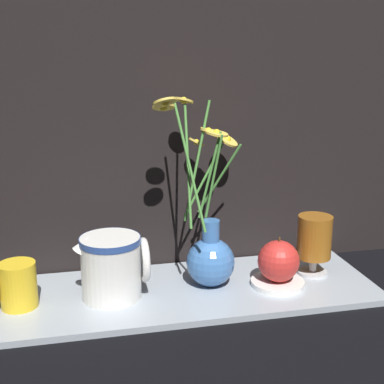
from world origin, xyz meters
TOP-DOWN VIEW (x-y plane):
  - ground_plane at (0.00, 0.00)m, footprint 6.00×6.00m
  - shelf at (0.00, 0.00)m, footprint 0.75×0.26m
  - backdrop_wall at (0.00, 0.15)m, footprint 1.25×0.02m
  - vase_with_flowers at (0.05, 0.01)m, footprint 0.20×0.17m
  - yellow_mug at (-0.31, -0.01)m, footprint 0.08×0.07m
  - ceramic_pitcher at (-0.14, -0.01)m, footprint 0.14×0.11m
  - tea_glass at (0.27, 0.01)m, footprint 0.07×0.07m
  - saucer_plate at (0.18, -0.02)m, footprint 0.11×0.11m
  - orange_fruit at (0.18, -0.02)m, footprint 0.08×0.08m

SIDE VIEW (x-z plane):
  - ground_plane at x=0.00m, z-range 0.00..0.00m
  - shelf at x=0.00m, z-range 0.00..0.01m
  - saucer_plate at x=0.18m, z-range 0.01..0.02m
  - yellow_mug at x=-0.31m, z-range 0.01..0.10m
  - orange_fruit at x=0.18m, z-range 0.02..0.11m
  - ceramic_pitcher at x=-0.14m, z-range 0.01..0.14m
  - vase_with_flowers at x=0.05m, z-range -0.10..0.27m
  - tea_glass at x=0.27m, z-range 0.03..0.15m
  - backdrop_wall at x=0.00m, z-range 0.00..1.10m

